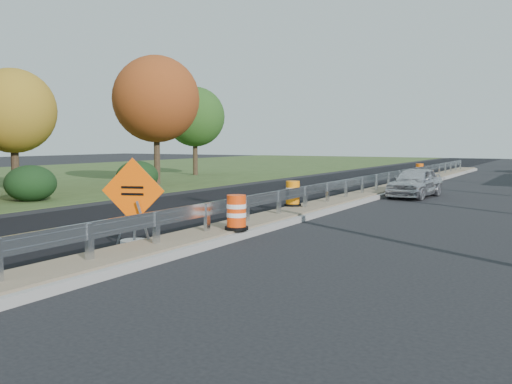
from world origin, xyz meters
The scene contains 15 objects.
ground centered at (0.00, 0.00, 0.00)m, with size 140.00×140.00×0.00m, color black.
grass_verge_near centered at (-24.00, 10.00, 0.01)m, with size 30.00×120.00×0.03m, color #33481F.
milled_overlay centered at (-4.40, 10.00, 0.01)m, with size 7.20×120.00×0.01m, color black.
median centered at (0.00, 8.00, 0.11)m, with size 1.60×55.00×0.23m.
guardrail centered at (0.00, 9.00, 0.73)m, with size 0.10×46.15×0.72m.
hedge_mid centered at (-11.50, 0.00, 0.76)m, with size 2.09×2.09×1.52m, color black.
hedge_north centered at (-11.00, 6.00, 0.76)m, with size 2.09×2.09×1.52m, color black.
tree_near_yellow centered at (-15.00, 2.00, 3.89)m, with size 3.96×3.96×5.88m.
tree_near_red centered at (-13.00, 10.00, 4.86)m, with size 4.95×4.95×7.35m.
tree_near_back centered at (-16.00, 18.00, 4.21)m, with size 4.29×4.29×6.37m.
caution_sign centered at (-0.90, -5.72, 0.54)m, with size 1.46×0.64×2.11m.
barrel_median_near centered at (0.55, -3.47, 0.66)m, with size 0.61×0.61×0.89m.
barrel_median_mid centered at (-0.50, 2.04, 0.65)m, with size 0.60×0.60×0.87m.
barrel_median_far centered at (-0.44, 20.19, 0.64)m, with size 0.58×0.58×0.85m.
car_silver centered at (1.89, 9.58, 0.67)m, with size 1.58×3.93×1.34m, color silver.
Camera 1 is at (8.09, -15.85, 2.51)m, focal length 40.00 mm.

